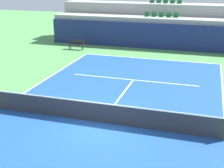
% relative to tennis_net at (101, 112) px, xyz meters
% --- Properties ---
extents(ground_plane, '(80.00, 80.00, 0.00)m').
position_rel_tennis_net_xyz_m(ground_plane, '(0.00, 0.00, -0.51)').
color(ground_plane, '#4C8C4C').
extents(court_surface, '(11.00, 24.00, 0.01)m').
position_rel_tennis_net_xyz_m(court_surface, '(0.00, 0.00, -0.50)').
color(court_surface, '#1E4C99').
rests_on(court_surface, ground_plane).
extents(baseline_far, '(11.00, 0.10, 0.00)m').
position_rel_tennis_net_xyz_m(baseline_far, '(0.00, 11.95, -0.50)').
color(baseline_far, white).
rests_on(baseline_far, court_surface).
extents(service_line_far, '(8.26, 0.10, 0.00)m').
position_rel_tennis_net_xyz_m(service_line_far, '(0.00, 6.40, -0.50)').
color(service_line_far, white).
rests_on(service_line_far, court_surface).
extents(centre_service_line, '(0.10, 6.40, 0.00)m').
position_rel_tennis_net_xyz_m(centre_service_line, '(0.00, 3.20, -0.50)').
color(centre_service_line, white).
rests_on(centre_service_line, court_surface).
extents(back_wall, '(20.55, 0.30, 2.28)m').
position_rel_tennis_net_xyz_m(back_wall, '(0.00, 15.71, 0.63)').
color(back_wall, navy).
rests_on(back_wall, ground_plane).
extents(stands_tier_lower, '(20.55, 2.40, 2.69)m').
position_rel_tennis_net_xyz_m(stands_tier_lower, '(0.00, 17.06, 0.84)').
color(stands_tier_lower, '#9E9E99').
rests_on(stands_tier_lower, ground_plane).
extents(stands_tier_upper, '(20.55, 2.40, 3.73)m').
position_rel_tennis_net_xyz_m(stands_tier_upper, '(0.00, 19.46, 1.36)').
color(stands_tier_upper, '#9E9E99').
rests_on(stands_tier_upper, ground_plane).
extents(seating_row_lower, '(3.14, 0.44, 0.44)m').
position_rel_tennis_net_xyz_m(seating_row_lower, '(-0.00, 17.16, 2.31)').
color(seating_row_lower, '#1E6633').
rests_on(seating_row_lower, stands_tier_lower).
extents(seating_row_upper, '(3.14, 0.44, 0.44)m').
position_rel_tennis_net_xyz_m(seating_row_upper, '(-0.00, 19.56, 3.35)').
color(seating_row_upper, '#1E6633').
rests_on(seating_row_upper, stands_tier_upper).
extents(tennis_net, '(11.08, 0.08, 1.07)m').
position_rel_tennis_net_xyz_m(tennis_net, '(0.00, 0.00, 0.00)').
color(tennis_net, black).
rests_on(tennis_net, court_surface).
extents(player_bench, '(1.50, 0.40, 0.85)m').
position_rel_tennis_net_xyz_m(player_bench, '(-6.94, 13.38, -0.00)').
color(player_bench, '#232328').
rests_on(player_bench, ground_plane).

